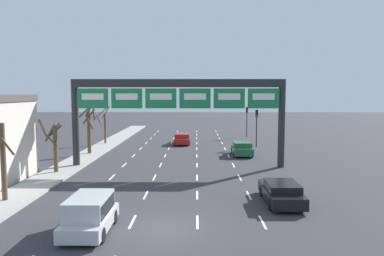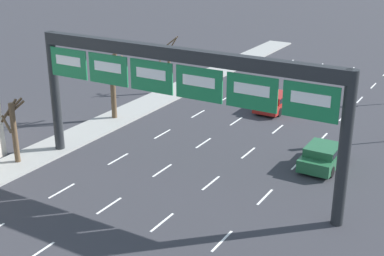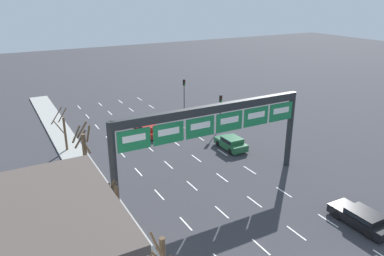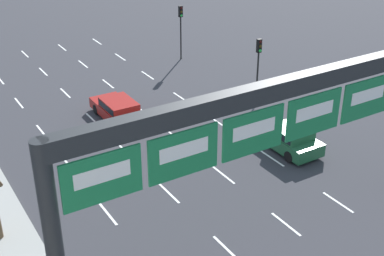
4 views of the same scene
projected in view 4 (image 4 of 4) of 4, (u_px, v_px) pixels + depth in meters
The scene contains 5 objects.
sign_gantry at pixel (279, 123), 20.32m from camera, with size 18.69×0.70×7.71m.
car_green at pixel (288, 137), 30.35m from camera, with size 1.98×4.14×1.42m.
car_red at pixel (118, 109), 33.83m from camera, with size 1.98×4.74×1.38m.
traffic_light_near_gantry at pixel (259, 58), 35.05m from camera, with size 0.30×0.35×4.51m.
traffic_light_mid_block at pixel (181, 21), 43.09m from camera, with size 0.30×0.35×4.44m.
Camera 4 is at (-12.41, 1.43, 14.94)m, focal length 50.00 mm.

